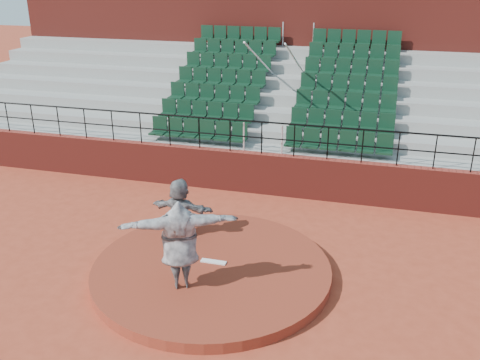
% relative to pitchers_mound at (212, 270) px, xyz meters
% --- Properties ---
extents(ground, '(90.00, 90.00, 0.00)m').
position_rel_pitchers_mound_xyz_m(ground, '(0.00, 0.00, -0.12)').
color(ground, '#A53D25').
rests_on(ground, ground).
extents(pitchers_mound, '(5.50, 5.50, 0.25)m').
position_rel_pitchers_mound_xyz_m(pitchers_mound, '(0.00, 0.00, 0.00)').
color(pitchers_mound, maroon).
rests_on(pitchers_mound, ground).
extents(pitching_rubber, '(0.60, 0.15, 0.03)m').
position_rel_pitchers_mound_xyz_m(pitching_rubber, '(0.00, 0.15, 0.14)').
color(pitching_rubber, white).
rests_on(pitching_rubber, pitchers_mound).
extents(boundary_wall, '(24.00, 0.30, 1.30)m').
position_rel_pitchers_mound_xyz_m(boundary_wall, '(0.00, 5.00, 0.53)').
color(boundary_wall, maroon).
rests_on(boundary_wall, ground).
extents(wall_railing, '(24.04, 0.05, 1.03)m').
position_rel_pitchers_mound_xyz_m(wall_railing, '(0.00, 5.00, 1.90)').
color(wall_railing, black).
rests_on(wall_railing, boundary_wall).
extents(seating_deck, '(24.00, 5.97, 4.63)m').
position_rel_pitchers_mound_xyz_m(seating_deck, '(0.00, 8.65, 1.32)').
color(seating_deck, gray).
rests_on(seating_deck, ground).
extents(press_box_facade, '(24.00, 3.00, 7.10)m').
position_rel_pitchers_mound_xyz_m(press_box_facade, '(0.00, 12.60, 3.43)').
color(press_box_facade, maroon).
rests_on(press_box_facade, ground).
extents(pitcher, '(2.52, 1.64, 2.01)m').
position_rel_pitchers_mound_xyz_m(pitcher, '(-0.38, -0.94, 1.13)').
color(pitcher, black).
rests_on(pitcher, pitchers_mound).
extents(fielder, '(1.66, 0.58, 1.77)m').
position_rel_pitchers_mound_xyz_m(fielder, '(-1.23, 1.26, 0.76)').
color(fielder, black).
rests_on(fielder, ground).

